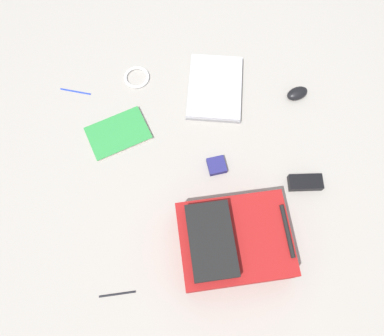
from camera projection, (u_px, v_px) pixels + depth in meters
The scene contains 10 objects.
ground_plane at pixel (194, 173), 1.55m from camera, with size 3.67×3.67×0.00m, color gray.
backpack at pixel (232, 241), 1.37m from camera, with size 0.33×0.41×0.19m.
laptop at pixel (215, 88), 1.68m from camera, with size 0.38×0.31×0.03m.
book_comic at pixel (118, 133), 1.61m from camera, with size 0.24×0.30×0.02m.
computer_mouse at pixel (297, 93), 1.67m from camera, with size 0.06×0.10×0.04m, color black.
cable_coil at pixel (137, 77), 1.71m from camera, with size 0.12×0.12×0.01m, color silver.
power_brick at pixel (305, 183), 1.52m from camera, with size 0.06×0.14×0.04m, color black.
pen_black at pixel (117, 294), 1.38m from camera, with size 0.01×0.01×0.14m, color black.
pen_blue at pixel (75, 91), 1.69m from camera, with size 0.01×0.01×0.15m, color #1933B2.
earbud_pouch at pixel (217, 166), 1.55m from camera, with size 0.07×0.07×0.03m, color navy.
Camera 1 is at (0.51, -0.08, 1.47)m, focal length 34.15 mm.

